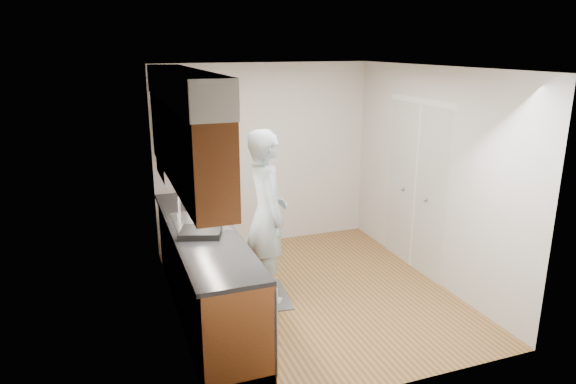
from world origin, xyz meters
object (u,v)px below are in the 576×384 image
Objects in this scene: soap_bottle_b at (206,199)px; dish_rack at (201,232)px; person at (267,205)px; soda_can at (201,204)px; soap_bottle_c at (198,193)px; soap_bottle_a at (190,200)px.

dish_rack is at bearing -104.92° from soap_bottle_b.
soda_can is at bearing 49.34° from person.
soap_bottle_b reaches higher than dish_rack.
soap_bottle_c is 0.35m from soda_can.
dish_rack is at bearing -99.32° from soap_bottle_c.
soap_bottle_c is (0.16, 0.35, -0.04)m from soap_bottle_a.
soap_bottle_b is 1.29× the size of soap_bottle_c.
person is 0.91m from soap_bottle_a.
soap_bottle_a is at bearing 105.85° from dish_rack.
soda_can is (0.12, 0.00, -0.06)m from soap_bottle_a.
soap_bottle_b is at bearing -3.71° from soda_can.
soap_bottle_c is at bearing 65.61° from soap_bottle_a.
soda_can is at bearing -96.04° from soap_bottle_c.
soap_bottle_b is (-0.54, 0.54, -0.03)m from person.
person reaches higher than soap_bottle_b.
soap_bottle_b is 0.56× the size of dish_rack.
person is 0.83m from dish_rack.
soap_bottle_c is (-0.03, 0.35, -0.02)m from soap_bottle_b.
soap_bottle_b is at bearing -0.00° from soap_bottle_a.
soap_bottle_a is 0.38m from soap_bottle_c.
person reaches higher than dish_rack.
person is 9.91× the size of soap_bottle_b.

